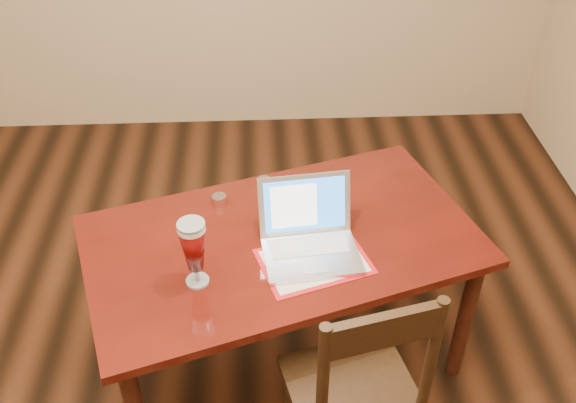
{
  "coord_description": "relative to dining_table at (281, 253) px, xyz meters",
  "views": [
    {
      "loc": [
        0.32,
        -1.54,
        2.4
      ],
      "look_at": [
        0.42,
        0.33,
        0.93
      ],
      "focal_mm": 40.0,
      "sensor_mm": 36.0,
      "label": 1
    }
  ],
  "objects": [
    {
      "name": "room_shell",
      "position": [
        -0.39,
        -0.37,
        1.12
      ],
      "size": [
        4.51,
        5.01,
        2.71
      ],
      "color": "tan",
      "rests_on": "ground"
    },
    {
      "name": "dining_table",
      "position": [
        0.0,
        0.0,
        0.0
      ],
      "size": [
        1.72,
        1.29,
        1.0
      ],
      "rotation": [
        0.0,
        0.0,
        0.31
      ],
      "color": "#4D100A",
      "rests_on": "ground"
    },
    {
      "name": "dining_chair",
      "position": [
        0.24,
        -0.57,
        -0.15
      ],
      "size": [
        0.53,
        0.51,
        1.04
      ],
      "rotation": [
        0.0,
        0.0,
        0.23
      ],
      "color": "black",
      "rests_on": "ground"
    }
  ]
}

